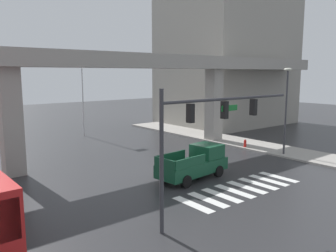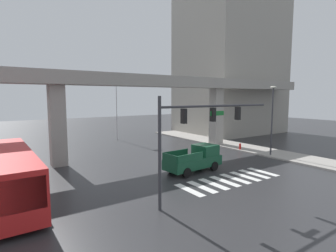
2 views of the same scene
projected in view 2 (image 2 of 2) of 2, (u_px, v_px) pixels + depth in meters
The scene contains 11 objects.
ground_plane at pixel (186, 165), 24.13m from camera, with size 120.00×120.00×0.00m, color #2D2D30.
crosswalk_stripes at pixel (230, 180), 19.74m from camera, with size 8.25×2.80×0.01m.
elevated_overpass at pixel (151, 87), 28.45m from camera, with size 49.78×2.49×8.43m.
sidewalk_east at pixel (247, 148), 31.71m from camera, with size 4.00×36.00×0.15m, color #9E9991.
pickup_truck at pixel (196, 159), 22.11m from camera, with size 5.26×2.45×2.08m.
city_bus at pixel (8, 173), 15.61m from camera, with size 2.92×10.84×2.99m.
traffic_signal_mast at pixel (198, 124), 15.49m from camera, with size 8.69×0.32×6.20m.
street_lamp_near_corner at pixel (272, 112), 27.23m from camera, with size 0.44×0.70×7.24m.
street_lamp_mid_block at pixel (214, 109), 34.23m from camera, with size 0.44×0.70×7.24m.
fire_hydrant at pixel (240, 147), 30.54m from camera, with size 0.24×0.24×0.85m.
flagpole at pixel (117, 103), 37.95m from camera, with size 1.16×0.12×9.05m.
Camera 2 is at (-14.50, -18.70, 6.15)m, focal length 28.43 mm.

